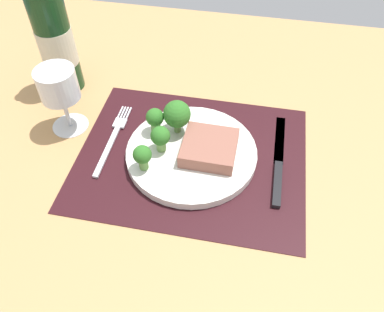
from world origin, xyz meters
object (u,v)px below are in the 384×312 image
(wine_glass, at_px, (59,88))
(plate, at_px, (192,153))
(fork, at_px, (113,138))
(steak, at_px, (209,150))
(wine_bottle, at_px, (55,39))
(knife, at_px, (278,165))

(wine_glass, bearing_deg, plate, -8.14)
(fork, distance_m, wine_glass, 0.14)
(wine_glass, bearing_deg, fork, -12.98)
(steak, xyz_separation_m, wine_bottle, (-0.35, 0.16, 0.08))
(plate, distance_m, wine_glass, 0.27)
(steak, distance_m, wine_glass, 0.30)
(plate, height_order, wine_glass, wine_glass)
(plate, height_order, wine_bottle, wine_bottle)
(fork, bearing_deg, wine_bottle, 136.58)
(plate, bearing_deg, fork, 174.91)
(plate, distance_m, fork, 0.16)
(plate, bearing_deg, steak, -8.21)
(steak, height_order, wine_bottle, wine_bottle)
(steak, height_order, knife, steak)
(steak, relative_size, wine_bottle, 0.31)
(plate, distance_m, steak, 0.04)
(steak, bearing_deg, plate, 171.79)
(fork, height_order, wine_bottle, wine_bottle)
(plate, height_order, fork, plate)
(fork, relative_size, knife, 0.83)
(fork, bearing_deg, plate, -5.19)
(wine_bottle, bearing_deg, knife, -18.03)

